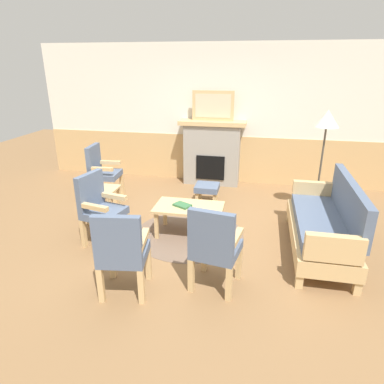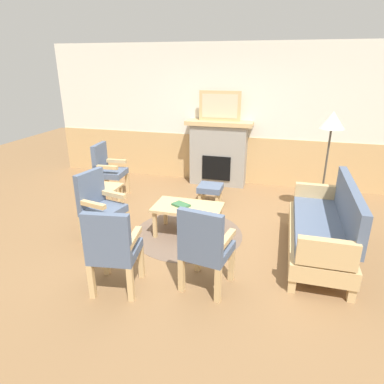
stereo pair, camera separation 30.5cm
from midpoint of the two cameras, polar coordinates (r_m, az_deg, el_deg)
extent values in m
plane|color=olive|center=(4.89, -2.63, -7.50)|extent=(14.00, 14.00, 0.00)
cube|color=silver|center=(6.92, 2.54, 12.85)|extent=(7.20, 0.12, 2.70)
cube|color=tan|center=(7.03, 2.33, 5.70)|extent=(7.20, 0.02, 0.95)
cube|color=gray|center=(6.82, 2.10, 6.31)|extent=(1.10, 0.36, 1.20)
cube|color=black|center=(6.70, 1.80, 4.08)|extent=(0.56, 0.02, 0.48)
cube|color=tan|center=(6.69, 2.17, 11.62)|extent=(1.30, 0.44, 0.08)
cube|color=tan|center=(6.64, 2.21, 14.34)|extent=(0.80, 0.03, 0.56)
cube|color=beige|center=(6.63, 2.19, 14.33)|extent=(0.68, 0.01, 0.44)
cube|color=tan|center=(5.45, 14.60, -4.12)|extent=(0.08, 0.08, 0.16)
cube|color=tan|center=(3.99, 15.51, -14.27)|extent=(0.08, 0.08, 0.16)
cube|color=tan|center=(5.53, 20.82, -4.51)|extent=(0.08, 0.08, 0.16)
cube|color=tan|center=(4.09, 24.17, -14.53)|extent=(0.08, 0.08, 0.16)
cube|color=tan|center=(4.65, 18.89, -6.68)|extent=(0.70, 1.80, 0.20)
cube|color=slate|center=(4.59, 19.12, -4.91)|extent=(0.60, 1.70, 0.12)
cube|color=slate|center=(4.52, 23.35, -1.58)|extent=(0.10, 1.70, 0.50)
cube|color=tan|center=(5.32, 18.26, 0.11)|extent=(0.60, 0.10, 0.30)
cube|color=tan|center=(3.79, 20.75, -8.95)|extent=(0.60, 0.10, 0.30)
cube|color=tan|center=(4.79, -7.85, -5.67)|extent=(0.05, 0.05, 0.40)
cube|color=tan|center=(4.60, 2.16, -6.67)|extent=(0.05, 0.05, 0.40)
cube|color=tan|center=(5.16, -6.27, -3.53)|extent=(0.05, 0.05, 0.40)
cube|color=tan|center=(4.98, 3.00, -4.35)|extent=(0.05, 0.05, 0.40)
cube|color=tan|center=(4.77, -2.35, -2.65)|extent=(0.96, 0.56, 0.04)
cylinder|color=brown|center=(4.95, -2.28, -7.07)|extent=(1.58, 1.58, 0.01)
cube|color=#33663D|center=(4.76, -3.48, -2.26)|extent=(0.28, 0.25, 0.03)
cube|color=tan|center=(5.79, -0.67, -1.32)|extent=(0.05, 0.05, 0.26)
cube|color=tan|center=(5.74, 2.26, -1.55)|extent=(0.05, 0.05, 0.26)
cube|color=tan|center=(6.07, -0.07, -0.26)|extent=(0.05, 0.05, 0.26)
cube|color=tan|center=(6.02, 2.73, -0.47)|extent=(0.05, 0.05, 0.26)
cube|color=slate|center=(5.84, 1.07, 0.75)|extent=(0.40, 0.40, 0.10)
cube|color=tan|center=(4.85, -12.59, -5.64)|extent=(0.07, 0.07, 0.40)
cube|color=tan|center=(4.56, -15.69, -7.75)|extent=(0.07, 0.07, 0.40)
cube|color=tan|center=(5.09, -16.44, -4.68)|extent=(0.07, 0.07, 0.40)
cube|color=tan|center=(4.82, -19.60, -6.60)|extent=(0.07, 0.07, 0.40)
cube|color=slate|center=(4.72, -16.39, -3.43)|extent=(0.57, 0.57, 0.10)
cube|color=slate|center=(4.74, -18.61, 0.21)|extent=(0.18, 0.49, 0.48)
cube|color=tan|center=(4.80, -15.05, -0.67)|extent=(0.44, 0.16, 0.06)
cube|color=tan|center=(4.51, -18.24, -2.43)|extent=(0.44, 0.16, 0.06)
cube|color=tan|center=(6.48, -13.08, 1.26)|extent=(0.06, 0.06, 0.40)
cube|color=tan|center=(6.12, -14.40, -0.07)|extent=(0.06, 0.06, 0.40)
cube|color=tan|center=(6.64, -16.49, 1.40)|extent=(0.06, 0.06, 0.40)
cube|color=tan|center=(6.28, -17.96, 0.11)|extent=(0.06, 0.06, 0.40)
cube|color=slate|center=(6.30, -15.70, 2.83)|extent=(0.51, 0.51, 0.10)
cube|color=slate|center=(6.30, -17.65, 5.38)|extent=(0.12, 0.48, 0.48)
cube|color=tan|center=(6.43, -15.17, 4.84)|extent=(0.44, 0.10, 0.06)
cube|color=tan|center=(6.07, -16.58, 3.74)|extent=(0.44, 0.10, 0.06)
cube|color=tan|center=(4.06, -0.11, -10.73)|extent=(0.07, 0.07, 0.40)
cube|color=tan|center=(3.95, 5.70, -11.86)|extent=(0.07, 0.07, 0.40)
cube|color=tan|center=(3.73, -2.56, -13.88)|extent=(0.07, 0.07, 0.40)
cube|color=tan|center=(3.61, 3.76, -15.27)|extent=(0.07, 0.07, 0.40)
cube|color=slate|center=(3.70, 1.74, -9.66)|extent=(0.56, 0.56, 0.10)
cube|color=slate|center=(3.39, 0.63, -7.06)|extent=(0.49, 0.16, 0.48)
cube|color=tan|center=(3.68, -1.25, -6.78)|extent=(0.15, 0.45, 0.06)
cube|color=tan|center=(3.56, 4.90, -7.90)|extent=(0.15, 0.45, 0.06)
cube|color=tan|center=(4.08, -15.49, -11.41)|extent=(0.07, 0.07, 0.40)
cube|color=tan|center=(3.97, -9.61, -11.85)|extent=(0.07, 0.07, 0.40)
cube|color=tan|center=(3.75, -17.50, -14.78)|extent=(0.07, 0.07, 0.40)
cube|color=tan|center=(3.64, -11.05, -15.41)|extent=(0.07, 0.07, 0.40)
cube|color=slate|center=(3.72, -13.75, -10.12)|extent=(0.55, 0.55, 0.10)
cube|color=slate|center=(3.41, -15.10, -7.65)|extent=(0.49, 0.15, 0.48)
cube|color=tan|center=(3.70, -17.04, -7.62)|extent=(0.13, 0.45, 0.06)
cube|color=tan|center=(3.58, -10.81, -8.00)|extent=(0.13, 0.45, 0.06)
cube|color=tan|center=(5.66, -17.01, -1.43)|extent=(0.04, 0.04, 0.52)
cube|color=tan|center=(5.50, -13.70, -1.74)|extent=(0.04, 0.04, 0.52)
cube|color=tan|center=(5.37, -18.78, -2.86)|extent=(0.04, 0.04, 0.52)
cube|color=tan|center=(5.21, -15.34, -3.24)|extent=(0.04, 0.04, 0.52)
cube|color=tan|center=(5.33, -16.51, 0.41)|extent=(0.44, 0.44, 0.03)
cylinder|color=#332D28|center=(5.88, 18.53, -3.36)|extent=(0.24, 0.24, 0.03)
cylinder|color=#4C473D|center=(5.63, 19.36, 3.28)|extent=(0.03, 0.03, 1.40)
cone|color=silver|center=(5.46, 20.41, 11.54)|extent=(0.36, 0.36, 0.25)
camera|label=1|loc=(0.15, -91.76, -0.68)|focal=31.58mm
camera|label=2|loc=(0.15, 88.24, 0.68)|focal=31.58mm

